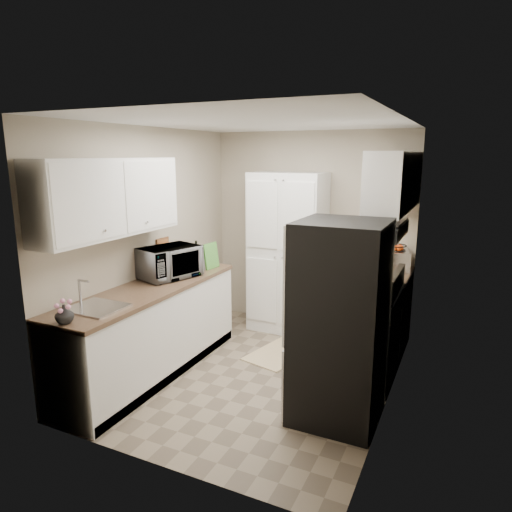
{
  "coord_description": "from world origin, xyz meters",
  "views": [
    {
      "loc": [
        1.83,
        -3.93,
        2.21
      ],
      "look_at": [
        -0.09,
        0.15,
        1.2
      ],
      "focal_mm": 32.0,
      "sensor_mm": 36.0,
      "label": 1
    }
  ],
  "objects": [
    {
      "name": "ground",
      "position": [
        0.0,
        0.0,
        0.0
      ],
      "size": [
        3.2,
        3.2,
        0.0
      ],
      "primitive_type": "plane",
      "color": "#7A6B56",
      "rests_on": "ground"
    },
    {
      "name": "fruit_basket",
      "position": [
        1.12,
        1.31,
        1.2
      ],
      "size": [
        0.26,
        0.26,
        0.1
      ],
      "primitive_type": null,
      "rotation": [
        0.0,
        0.0,
        -0.18
      ],
      "color": "#EB460F",
      "rests_on": "toaster_oven"
    },
    {
      "name": "wine_bottle",
      "position": [
        -1.0,
        0.45,
        1.07
      ],
      "size": [
        0.07,
        0.07,
        0.29
      ],
      "primitive_type": "cylinder",
      "color": "black",
      "rests_on": "countertop_left"
    },
    {
      "name": "pantry_cabinet",
      "position": [
        -0.2,
        1.32,
        1.0
      ],
      "size": [
        0.9,
        0.55,
        2.0
      ],
      "primitive_type": "cube",
      "color": "white",
      "rests_on": "ground"
    },
    {
      "name": "kitchen_mat",
      "position": [
        0.02,
        0.54,
        0.01
      ],
      "size": [
        0.67,
        0.9,
        0.01
      ],
      "primitive_type": "cube",
      "rotation": [
        0.0,
        0.0,
        -0.23
      ],
      "color": "#CFB584",
      "rests_on": "ground"
    },
    {
      "name": "electric_range",
      "position": [
        0.97,
        0.39,
        0.48
      ],
      "size": [
        0.71,
        0.78,
        1.13
      ],
      "color": "#B7B7BC",
      "rests_on": "ground"
    },
    {
      "name": "base_cabinet_left",
      "position": [
        -0.99,
        -0.43,
        0.44
      ],
      "size": [
        0.6,
        2.3,
        0.88
      ],
      "primitive_type": "cube",
      "color": "white",
      "rests_on": "ground"
    },
    {
      "name": "microwave",
      "position": [
        -1.02,
        -0.04,
        1.09
      ],
      "size": [
        0.58,
        0.7,
        0.34
      ],
      "primitive_type": "imported",
      "rotation": [
        0.0,
        0.0,
        1.26
      ],
      "color": "#B8B7BD",
      "rests_on": "countertop_left"
    },
    {
      "name": "flower_vase",
      "position": [
        -0.95,
        -1.52,
        0.99
      ],
      "size": [
        0.16,
        0.16,
        0.15
      ],
      "primitive_type": "imported",
      "rotation": [
        0.0,
        0.0,
        -0.16
      ],
      "color": "silver",
      "rests_on": "countertop_left"
    },
    {
      "name": "room_shell",
      "position": [
        -0.02,
        -0.01,
        1.63
      ],
      "size": [
        2.64,
        3.24,
        2.52
      ],
      "color": "#BBAE97",
      "rests_on": "ground"
    },
    {
      "name": "base_cabinet_right",
      "position": [
        0.99,
        1.19,
        0.44
      ],
      "size": [
        0.6,
        0.8,
        0.88
      ],
      "primitive_type": "cube",
      "color": "white",
      "rests_on": "ground"
    },
    {
      "name": "countertop_left",
      "position": [
        -0.99,
        -0.43,
        0.9
      ],
      "size": [
        0.63,
        2.33,
        0.04
      ],
      "primitive_type": "cube",
      "color": "brown",
      "rests_on": "base_cabinet_left"
    },
    {
      "name": "countertop_right",
      "position": [
        0.99,
        1.19,
        0.9
      ],
      "size": [
        0.63,
        0.83,
        0.04
      ],
      "primitive_type": "cube",
      "color": "brown",
      "rests_on": "base_cabinet_right"
    },
    {
      "name": "refrigerator",
      "position": [
        0.94,
        -0.41,
        0.85
      ],
      "size": [
        0.7,
        0.72,
        1.7
      ],
      "primitive_type": "cube",
      "color": "#B7B7BC",
      "rests_on": "ground"
    },
    {
      "name": "toaster_oven",
      "position": [
        1.09,
        1.33,
        1.04
      ],
      "size": [
        0.42,
        0.47,
        0.23
      ],
      "primitive_type": "cube",
      "rotation": [
        0.0,
        0.0,
        0.28
      ],
      "color": "#A3A3A7",
      "rests_on": "countertop_right"
    },
    {
      "name": "cutting_board",
      "position": [
        -0.83,
        0.5,
        1.07
      ],
      "size": [
        0.04,
        0.24,
        0.3
      ],
      "primitive_type": "cube",
      "rotation": [
        0.0,
        0.0,
        -0.11
      ],
      "color": "#489235",
      "rests_on": "countertop_left"
    }
  ]
}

